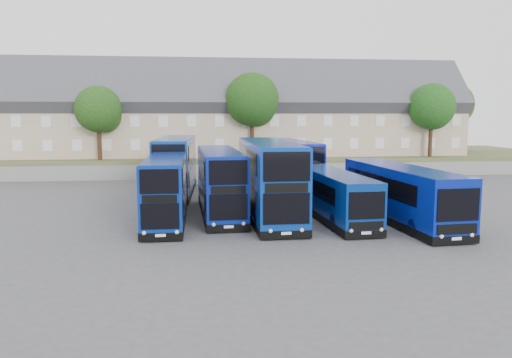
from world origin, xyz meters
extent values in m
plane|color=#48484D|center=(0.00, 0.00, 0.00)|extent=(120.00, 120.00, 0.00)
cube|color=slate|center=(0.00, 24.00, 0.75)|extent=(70.00, 0.40, 1.50)
cube|color=#434828|center=(0.00, 34.00, 1.00)|extent=(80.00, 20.00, 2.00)
cube|color=tan|center=(-24.00, 30.00, 5.00)|extent=(6.00, 8.00, 6.00)
cube|color=#3E3E44|center=(-24.00, 30.00, 8.00)|extent=(6.00, 10.40, 10.40)
cube|color=brown|center=(-22.50, 30.00, 11.84)|extent=(0.60, 0.90, 1.40)
cube|color=tan|center=(-18.00, 30.00, 5.00)|extent=(6.00, 8.00, 6.00)
cube|color=#3E3E44|center=(-18.00, 30.00, 8.00)|extent=(6.00, 10.40, 10.40)
cube|color=brown|center=(-16.50, 30.00, 11.84)|extent=(0.60, 0.90, 1.40)
cube|color=tan|center=(-12.00, 30.00, 5.00)|extent=(6.00, 8.00, 6.00)
cube|color=#3E3E44|center=(-12.00, 30.00, 8.00)|extent=(6.00, 10.40, 10.40)
cube|color=brown|center=(-10.50, 30.00, 11.84)|extent=(0.60, 0.90, 1.40)
cube|color=tan|center=(-6.00, 30.00, 5.00)|extent=(6.00, 8.00, 6.00)
cube|color=#3E3E44|center=(-6.00, 30.00, 8.00)|extent=(6.00, 10.40, 10.40)
cube|color=brown|center=(-4.50, 30.00, 11.84)|extent=(0.60, 0.90, 1.40)
cube|color=tan|center=(0.00, 30.00, 5.00)|extent=(6.00, 8.00, 6.00)
cube|color=#3E3E44|center=(0.00, 30.00, 8.00)|extent=(6.00, 10.40, 10.40)
cube|color=brown|center=(1.50, 30.00, 11.84)|extent=(0.60, 0.90, 1.40)
cube|color=tan|center=(6.00, 30.00, 5.00)|extent=(6.00, 8.00, 6.00)
cube|color=#3E3E44|center=(6.00, 30.00, 8.00)|extent=(6.00, 10.40, 10.40)
cube|color=brown|center=(7.50, 30.00, 11.84)|extent=(0.60, 0.90, 1.40)
cube|color=tan|center=(12.00, 30.00, 5.00)|extent=(6.00, 8.00, 6.00)
cube|color=#3E3E44|center=(12.00, 30.00, 8.00)|extent=(6.00, 10.40, 10.40)
cube|color=brown|center=(13.50, 30.00, 11.84)|extent=(0.60, 0.90, 1.40)
cube|color=tan|center=(18.00, 30.00, 5.00)|extent=(6.00, 8.00, 6.00)
cube|color=#3E3E44|center=(18.00, 30.00, 8.00)|extent=(6.00, 10.40, 10.40)
cube|color=brown|center=(19.50, 30.00, 11.84)|extent=(0.60, 0.90, 1.40)
cube|color=tan|center=(24.00, 30.00, 5.00)|extent=(6.00, 8.00, 6.00)
cube|color=#3E3E44|center=(24.00, 30.00, 8.00)|extent=(6.00, 10.40, 10.40)
cube|color=brown|center=(25.50, 30.00, 11.84)|extent=(0.60, 0.90, 1.40)
cube|color=navy|center=(-5.80, 2.69, 2.19)|extent=(2.29, 10.07, 3.68)
cube|color=black|center=(-5.80, 2.69, 0.30)|extent=(2.33, 10.11, 0.45)
cube|color=black|center=(-5.80, -2.37, 1.42)|extent=(1.99, 0.06, 1.37)
cube|color=black|center=(-5.80, -2.37, 3.25)|extent=(1.99, 0.06, 1.28)
cylinder|color=black|center=(-6.79, -0.14, 0.50)|extent=(0.30, 1.00, 1.00)
cube|color=#081E94|center=(-2.36, 4.68, 2.33)|extent=(2.92, 10.89, 3.97)
cube|color=black|center=(-2.36, 4.68, 0.30)|extent=(2.96, 10.93, 0.45)
cube|color=black|center=(-2.13, -0.74, 1.52)|extent=(2.15, 0.15, 1.47)
cube|color=black|center=(-2.13, -0.74, 3.48)|extent=(2.15, 0.15, 1.37)
cylinder|color=black|center=(-3.30, 1.44, 0.50)|extent=(0.34, 1.01, 1.00)
cube|color=#083296|center=(0.77, 3.53, 2.64)|extent=(2.92, 12.34, 4.57)
cube|color=black|center=(0.77, 3.53, 0.30)|extent=(2.96, 12.38, 0.45)
cube|color=black|center=(0.83, -2.66, 1.73)|extent=(2.50, 0.09, 1.68)
cube|color=black|center=(0.83, -2.66, 3.97)|extent=(2.50, 0.09, 1.57)
cylinder|color=black|center=(-0.44, -0.44, 0.50)|extent=(0.31, 1.00, 1.00)
cube|color=navy|center=(-5.67, 13.95, 2.54)|extent=(3.21, 11.94, 4.38)
cube|color=black|center=(-5.67, 13.95, 0.30)|extent=(3.25, 11.98, 0.45)
cube|color=black|center=(-5.93, 8.01, 1.67)|extent=(2.39, 0.17, 1.61)
cube|color=black|center=(-5.93, 8.01, 3.82)|extent=(2.39, 0.17, 1.51)
cylinder|color=black|center=(-7.03, 10.29, 0.50)|extent=(0.34, 1.01, 1.00)
cube|color=#081597|center=(4.16, 13.97, 2.39)|extent=(3.36, 11.25, 4.09)
cube|color=black|center=(4.16, 13.97, 0.30)|extent=(3.41, 11.29, 0.45)
cube|color=black|center=(4.59, 8.41, 1.56)|extent=(2.22, 0.23, 1.51)
cube|color=black|center=(4.59, 8.41, 3.58)|extent=(2.22, 0.23, 1.41)
cylinder|color=black|center=(3.31, 10.55, 0.50)|extent=(0.38, 1.02, 1.00)
cube|color=navy|center=(4.79, 2.50, 1.70)|extent=(2.93, 11.18, 2.69)
cube|color=black|center=(4.79, 2.50, 0.30)|extent=(2.97, 11.23, 0.45)
cube|color=black|center=(5.10, -3.05, 1.89)|extent=(2.01, 0.17, 1.48)
cylinder|color=black|center=(3.98, -0.88, 0.50)|extent=(0.36, 1.02, 1.00)
cube|color=#081C97|center=(8.83, 1.51, 1.90)|extent=(3.49, 12.71, 3.10)
cube|color=black|center=(8.83, 1.51, 0.30)|extent=(3.54, 12.76, 0.45)
cube|color=black|center=(9.28, -4.78, 2.15)|extent=(2.32, 0.22, 1.67)
cylinder|color=black|center=(7.97, -2.64, 0.50)|extent=(0.37, 1.02, 1.00)
cylinder|color=#382314|center=(-14.00, 25.00, 3.88)|extent=(0.44, 0.44, 3.75)
sphere|color=#17360E|center=(-14.00, 25.00, 7.25)|extent=(4.80, 4.80, 4.80)
sphere|color=#17360E|center=(-13.40, 25.40, 6.50)|extent=(3.30, 3.30, 3.30)
cylinder|color=#382314|center=(2.00, 25.50, 4.25)|extent=(0.44, 0.44, 4.50)
sphere|color=#18380F|center=(2.00, 25.50, 8.30)|extent=(5.76, 5.76, 5.76)
sphere|color=#18380F|center=(2.60, 25.90, 7.40)|extent=(3.96, 3.96, 3.96)
cylinder|color=#382314|center=(22.00, 25.00, 4.00)|extent=(0.44, 0.44, 4.00)
sphere|color=#15340E|center=(22.00, 25.00, 7.60)|extent=(5.12, 5.12, 5.12)
sphere|color=#15340E|center=(22.60, 25.40, 6.80)|extent=(3.52, 3.52, 3.52)
cylinder|color=#382314|center=(28.00, 32.00, 4.12)|extent=(0.44, 0.44, 4.25)
sphere|color=#0F370F|center=(28.00, 32.00, 7.95)|extent=(5.44, 5.44, 5.44)
sphere|color=#0F370F|center=(28.60, 32.40, 7.10)|extent=(3.74, 3.74, 3.74)
camera|label=1|loc=(-3.71, -28.28, 6.67)|focal=35.00mm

